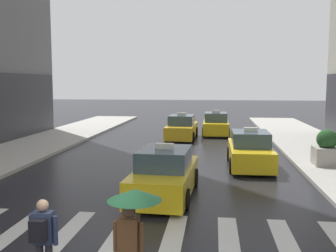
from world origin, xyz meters
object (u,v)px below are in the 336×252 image
planter_mid_block (327,149)px  taxi_second (250,151)px  pedestrian_with_umbrella (132,213)px  pedestrian_with_backpack (43,236)px  taxi_lead (165,175)px  taxi_third (182,128)px  taxi_fourth (216,125)px

planter_mid_block → taxi_second: bearing=-178.9°
pedestrian_with_umbrella → pedestrian_with_backpack: pedestrian_with_umbrella is taller
pedestrian_with_umbrella → planter_mid_block: bearing=60.2°
taxi_lead → pedestrian_with_umbrella: size_ratio=2.38×
pedestrian_with_backpack → planter_mid_block: size_ratio=1.03×
pedestrian_with_umbrella → pedestrian_with_backpack: (-1.71, 0.09, -0.54)m
taxi_third → planter_mid_block: size_ratio=2.87×
taxi_third → taxi_lead: bearing=-87.6°
taxi_third → pedestrian_with_backpack: bearing=-92.8°
taxi_second → pedestrian_with_umbrella: (-3.04, -11.09, 0.79)m
taxi_lead → pedestrian_with_umbrella: pedestrian_with_umbrella is taller
taxi_third → taxi_fourth: 3.47m
taxi_second → taxi_third: same height
taxi_lead → pedestrian_with_umbrella: bearing=-88.1°
planter_mid_block → pedestrian_with_umbrella: bearing=-119.8°
taxi_second → pedestrian_with_backpack: size_ratio=2.75×
taxi_lead → taxi_third: (-0.55, 13.38, 0.00)m
taxi_second → taxi_fourth: same height
taxi_lead → planter_mid_block: size_ratio=2.89×
taxi_second → pedestrian_with_backpack: 11.98m
taxi_fourth → pedestrian_with_umbrella: 22.14m
taxi_second → taxi_third: 9.21m
pedestrian_with_umbrella → planter_mid_block: size_ratio=1.21×
taxi_fourth → taxi_lead: bearing=-96.3°
planter_mid_block → taxi_third: bearing=130.6°
taxi_lead → taxi_third: bearing=92.4°
taxi_fourth → pedestrian_with_backpack: bearing=-98.4°
taxi_lead → pedestrian_with_backpack: bearing=-104.1°
taxi_lead → pedestrian_with_umbrella: 6.15m
taxi_lead → planter_mid_block: (6.58, 5.06, 0.15)m
pedestrian_with_umbrella → taxi_second: bearing=74.7°
pedestrian_with_umbrella → pedestrian_with_backpack: 1.80m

